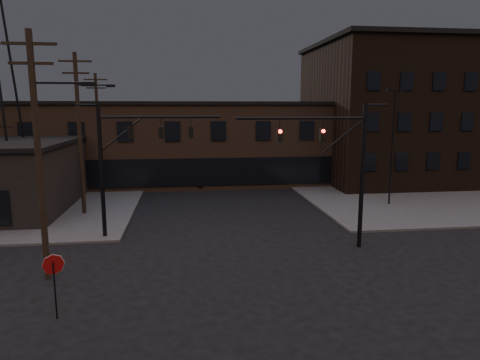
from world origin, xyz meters
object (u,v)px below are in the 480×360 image
parked_car_lot_a (389,177)px  car_crossing (198,180)px  traffic_signal_near (343,160)px  traffic_signal_far (123,155)px  parked_car_lot_b (359,178)px  stop_sign (54,271)px

parked_car_lot_a → car_crossing: parked_car_lot_a is taller
traffic_signal_near → traffic_signal_far: bearing=163.8°
parked_car_lot_b → parked_car_lot_a: bearing=-91.1°
stop_sign → parked_car_lot_b: 32.91m
traffic_signal_near → traffic_signal_far: size_ratio=1.00×
stop_sign → car_crossing: stop_sign is taller
stop_sign → parked_car_lot_a: (25.20, 24.45, -0.96)m
traffic_signal_near → traffic_signal_far: (-12.07, 3.50, 0.08)m
traffic_signal_far → parked_car_lot_a: (23.92, 14.46, -4.13)m
traffic_signal_near → traffic_signal_far: same height
traffic_signal_far → car_crossing: (4.83, 16.12, -4.31)m
traffic_signal_far → stop_sign: 10.55m
parked_car_lot_a → parked_car_lot_b: 3.15m
traffic_signal_near → parked_car_lot_a: size_ratio=1.85×
car_crossing → stop_sign: bearing=-93.6°
traffic_signal_far → parked_car_lot_b: (20.77, 14.42, -4.23)m
parked_car_lot_b → car_crossing: parked_car_lot_b is taller
car_crossing → traffic_signal_far: bearing=-97.1°
stop_sign → parked_car_lot_b: size_ratio=0.57×
stop_sign → parked_car_lot_b: bearing=47.9°
parked_car_lot_a → stop_sign: bearing=127.9°
traffic_signal_near → stop_sign: traffic_signal_near is taller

